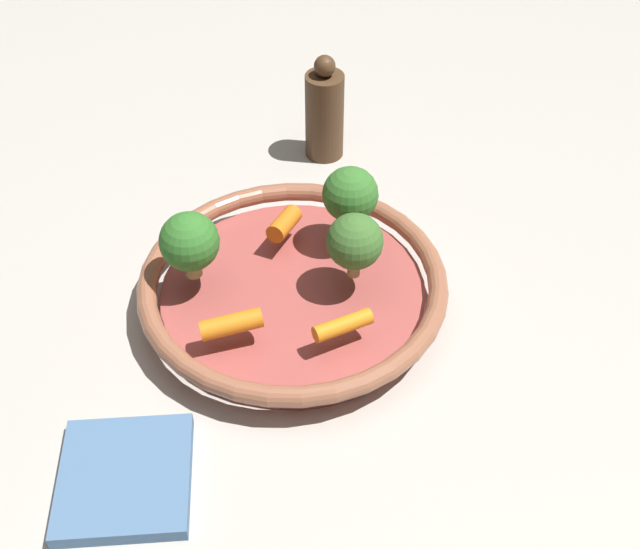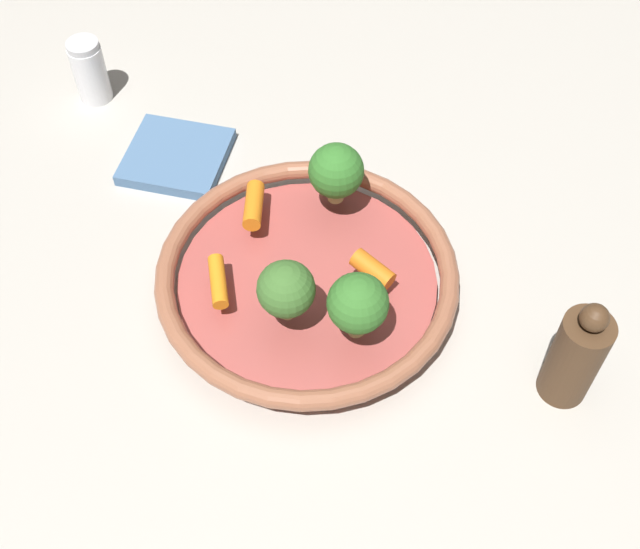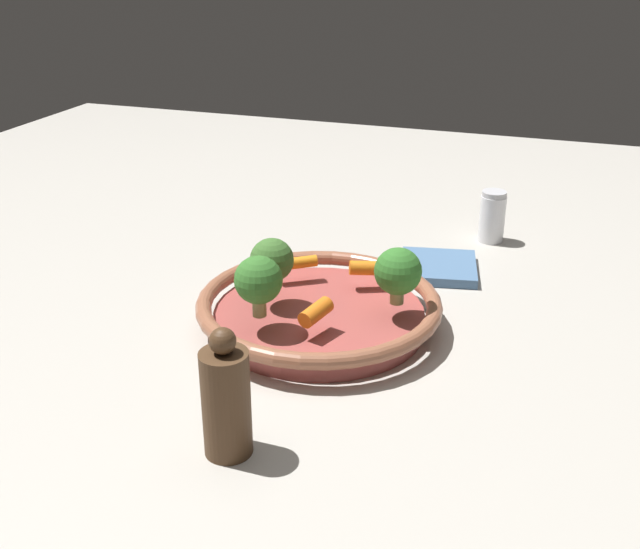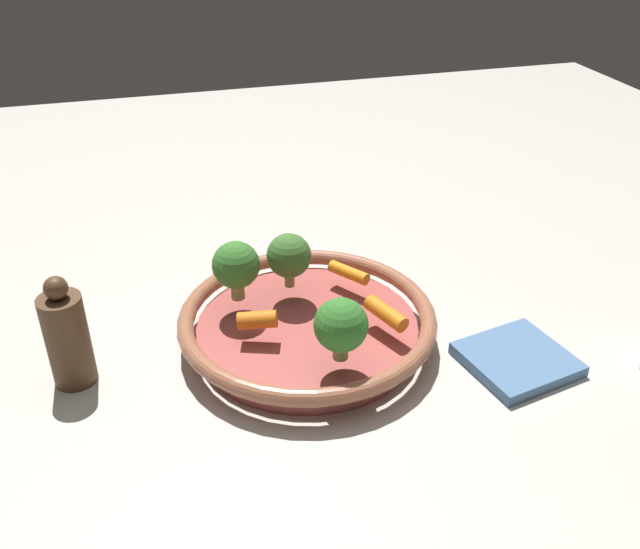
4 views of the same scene
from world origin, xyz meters
TOP-DOWN VIEW (x-y plane):
  - ground_plane at (0.00, 0.00)m, footprint 2.13×2.13m
  - serving_bowl at (0.00, 0.00)m, footprint 0.31×0.31m
  - baby_carrot_center at (0.06, -0.07)m, footprint 0.06×0.04m
  - baby_carrot_near_rim at (-0.04, -0.08)m, footprint 0.06×0.04m
  - baby_carrot_back at (-0.02, 0.06)m, footprint 0.03×0.05m
  - broccoli_floret_edge at (0.06, 0.01)m, footprint 0.05×0.05m
  - broccoli_floret_large at (-0.10, -0.01)m, footprint 0.06×0.06m
  - broccoli_floret_mid at (0.05, 0.07)m, footprint 0.06×0.06m
  - salt_shaker at (-0.16, -0.37)m, footprint 0.04×0.04m
  - pepper_mill at (-0.00, 0.27)m, footprint 0.05×0.05m
  - dish_towel at (-0.11, -0.22)m, footprint 0.13×0.13m

SIDE VIEW (x-z plane):
  - ground_plane at x=0.00m, z-range 0.00..0.00m
  - dish_towel at x=-0.11m, z-range 0.00..0.01m
  - serving_bowl at x=0.00m, z-range 0.00..0.05m
  - salt_shaker at x=-0.16m, z-range 0.00..0.08m
  - baby_carrot_center at x=0.06m, z-range 0.04..0.06m
  - baby_carrot_near_rim at x=-0.04m, z-range 0.04..0.06m
  - baby_carrot_back at x=-0.02m, z-range 0.04..0.07m
  - pepper_mill at x=0.00m, z-range -0.01..0.13m
  - broccoli_floret_large at x=-0.10m, z-range 0.05..0.12m
  - broccoli_floret_edge at x=0.06m, z-range 0.05..0.12m
  - broccoli_floret_mid at x=0.05m, z-range 0.05..0.13m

